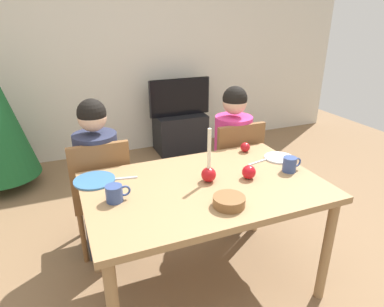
{
  "coord_description": "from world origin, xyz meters",
  "views": [
    {
      "loc": [
        -0.74,
        -1.61,
        1.69
      ],
      "look_at": [
        0.0,
        0.2,
        0.87
      ],
      "focal_mm": 31.52,
      "sensor_mm": 36.0,
      "label": 1
    }
  ],
  "objects_px": {
    "person_right_child": "(232,158)",
    "tv": "(180,97)",
    "tv_stand": "(180,133)",
    "candle_centerpiece": "(209,171)",
    "mug_left": "(115,193)",
    "chair_left": "(101,190)",
    "mug_right": "(290,164)",
    "apple_by_left_plate": "(245,147)",
    "person_left_child": "(100,181)",
    "plate_right": "(279,158)",
    "chair_right": "(233,166)",
    "dining_table": "(205,196)",
    "plate_left": "(94,180)",
    "apple_near_candle": "(249,172)",
    "bowl_walnuts": "(229,201)"
  },
  "relations": [
    {
      "from": "person_right_child",
      "to": "tv",
      "type": "height_order",
      "value": "person_right_child"
    },
    {
      "from": "tv_stand",
      "to": "candle_centerpiece",
      "type": "height_order",
      "value": "candle_centerpiece"
    },
    {
      "from": "tv",
      "to": "person_right_child",
      "type": "bearing_deg",
      "value": -95.44
    },
    {
      "from": "mug_left",
      "to": "chair_left",
      "type": "bearing_deg",
      "value": 91.18
    },
    {
      "from": "mug_right",
      "to": "apple_by_left_plate",
      "type": "bearing_deg",
      "value": 103.46
    },
    {
      "from": "person_left_child",
      "to": "plate_right",
      "type": "relative_size",
      "value": 5.76
    },
    {
      "from": "chair_right",
      "to": "person_right_child",
      "type": "bearing_deg",
      "value": 90.0
    },
    {
      "from": "person_right_child",
      "to": "tv_stand",
      "type": "distance_m",
      "value": 1.7
    },
    {
      "from": "dining_table",
      "to": "plate_left",
      "type": "xyz_separation_m",
      "value": [
        -0.6,
        0.29,
        0.09
      ]
    },
    {
      "from": "plate_left",
      "to": "apple_by_left_plate",
      "type": "bearing_deg",
      "value": 3.22
    },
    {
      "from": "candle_centerpiece",
      "to": "plate_right",
      "type": "relative_size",
      "value": 1.65
    },
    {
      "from": "tv",
      "to": "mug_right",
      "type": "height_order",
      "value": "tv"
    },
    {
      "from": "person_right_child",
      "to": "plate_right",
      "type": "xyz_separation_m",
      "value": [
        0.1,
        -0.49,
        0.19
      ]
    },
    {
      "from": "chair_left",
      "to": "person_right_child",
      "type": "xyz_separation_m",
      "value": [
        1.08,
        0.03,
        0.06
      ]
    },
    {
      "from": "chair_left",
      "to": "chair_right",
      "type": "distance_m",
      "value": 1.08
    },
    {
      "from": "person_right_child",
      "to": "apple_by_left_plate",
      "type": "bearing_deg",
      "value": -101.68
    },
    {
      "from": "candle_centerpiece",
      "to": "mug_right",
      "type": "bearing_deg",
      "value": -7.29
    },
    {
      "from": "plate_left",
      "to": "apple_near_candle",
      "type": "bearing_deg",
      "value": -20.03
    },
    {
      "from": "candle_centerpiece",
      "to": "plate_left",
      "type": "bearing_deg",
      "value": 157.53
    },
    {
      "from": "apple_by_left_plate",
      "to": "chair_left",
      "type": "bearing_deg",
      "value": 165.78
    },
    {
      "from": "chair_left",
      "to": "bowl_walnuts",
      "type": "distance_m",
      "value": 1.07
    },
    {
      "from": "candle_centerpiece",
      "to": "dining_table",
      "type": "bearing_deg",
      "value": -144.84
    },
    {
      "from": "tv_stand",
      "to": "apple_by_left_plate",
      "type": "bearing_deg",
      "value": -96.38
    },
    {
      "from": "dining_table",
      "to": "person_left_child",
      "type": "bearing_deg",
      "value": 130.07
    },
    {
      "from": "chair_left",
      "to": "mug_right",
      "type": "relative_size",
      "value": 6.85
    },
    {
      "from": "person_left_child",
      "to": "mug_right",
      "type": "xyz_separation_m",
      "value": [
        1.11,
        -0.68,
        0.23
      ]
    },
    {
      "from": "mug_left",
      "to": "apple_by_left_plate",
      "type": "distance_m",
      "value": 1.06
    },
    {
      "from": "tv_stand",
      "to": "person_left_child",
      "type": "bearing_deg",
      "value": -126.71
    },
    {
      "from": "dining_table",
      "to": "plate_right",
      "type": "xyz_separation_m",
      "value": [
        0.64,
        0.15,
        0.09
      ]
    },
    {
      "from": "chair_right",
      "to": "person_right_child",
      "type": "relative_size",
      "value": 0.77
    },
    {
      "from": "plate_right",
      "to": "dining_table",
      "type": "bearing_deg",
      "value": -166.71
    },
    {
      "from": "chair_left",
      "to": "apple_near_candle",
      "type": "xyz_separation_m",
      "value": [
        0.82,
        -0.64,
        0.28
      ]
    },
    {
      "from": "chair_right",
      "to": "plate_left",
      "type": "distance_m",
      "value": 1.21
    },
    {
      "from": "tv",
      "to": "bowl_walnuts",
      "type": "bearing_deg",
      "value": -104.87
    },
    {
      "from": "tv",
      "to": "candle_centerpiece",
      "type": "distance_m",
      "value": 2.37
    },
    {
      "from": "mug_right",
      "to": "apple_near_candle",
      "type": "xyz_separation_m",
      "value": [
        -0.3,
        0.01,
        -0.01
      ]
    },
    {
      "from": "dining_table",
      "to": "plate_left",
      "type": "distance_m",
      "value": 0.67
    },
    {
      "from": "chair_right",
      "to": "plate_right",
      "type": "relative_size",
      "value": 4.42
    },
    {
      "from": "person_left_child",
      "to": "tv_stand",
      "type": "bearing_deg",
      "value": 53.29
    },
    {
      "from": "chair_right",
      "to": "mug_left",
      "type": "relative_size",
      "value": 6.64
    },
    {
      "from": "person_right_child",
      "to": "plate_right",
      "type": "bearing_deg",
      "value": -79.0
    },
    {
      "from": "bowl_walnuts",
      "to": "person_right_child",
      "type": "bearing_deg",
      "value": 60.01
    },
    {
      "from": "dining_table",
      "to": "chair_right",
      "type": "distance_m",
      "value": 0.83
    },
    {
      "from": "plate_right",
      "to": "mug_right",
      "type": "relative_size",
      "value": 1.55
    },
    {
      "from": "person_left_child",
      "to": "apple_by_left_plate",
      "type": "bearing_deg",
      "value": -15.92
    },
    {
      "from": "chair_right",
      "to": "apple_near_candle",
      "type": "relative_size",
      "value": 10.55
    },
    {
      "from": "person_right_child",
      "to": "apple_by_left_plate",
      "type": "height_order",
      "value": "person_right_child"
    },
    {
      "from": "dining_table",
      "to": "tv",
      "type": "bearing_deg",
      "value": 73.1
    },
    {
      "from": "person_right_child",
      "to": "mug_left",
      "type": "bearing_deg",
      "value": -149.39
    },
    {
      "from": "chair_right",
      "to": "mug_right",
      "type": "bearing_deg",
      "value": -87.01
    }
  ]
}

